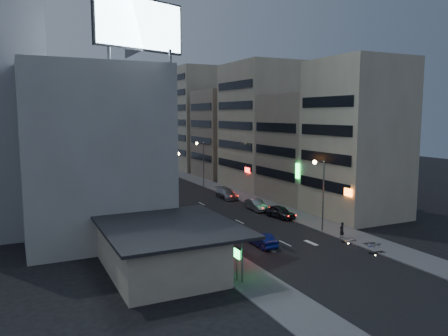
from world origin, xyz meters
TOP-DOWN VIEW (x-y plane):
  - ground at (0.00, 0.00)m, footprint 180.00×180.00m
  - sidewalk_left at (-8.00, 30.00)m, footprint 4.00×120.00m
  - sidewalk_right at (8.00, 30.00)m, footprint 4.00×120.00m
  - food_court at (-13.90, 2.00)m, footprint 11.00×13.00m
  - white_building at (-17.00, 20.00)m, footprint 14.00×24.00m
  - shophouse_near at (15.00, 10.50)m, footprint 10.00×11.00m
  - shophouse_mid at (15.50, 22.00)m, footprint 11.00×12.00m
  - shophouse_far at (15.00, 35.00)m, footprint 10.00×14.00m
  - far_left_a at (-15.50, 45.00)m, footprint 11.00×10.00m
  - far_left_b at (-16.00, 58.00)m, footprint 12.00×10.00m
  - far_right_a at (15.50, 50.00)m, footprint 11.00×12.00m
  - far_right_b at (16.00, 64.00)m, footprint 12.00×12.00m
  - billboard at (-12.99, 9.97)m, footprint 9.52×3.75m
  - street_lamp_right_near at (5.90, 6.00)m, footprint 1.60×0.44m
  - street_lamp_left at (-5.90, 22.00)m, footprint 1.60×0.44m
  - street_lamp_right_far at (5.90, 40.00)m, footprint 1.60×0.44m
  - parked_car_right_near at (5.60, 13.61)m, footprint 2.39×4.74m
  - parked_car_right_mid at (5.06, 18.77)m, footprint 1.92×4.68m
  - parked_car_left at (-5.60, 35.49)m, footprint 2.63×5.54m
  - parked_car_right_far at (5.14, 28.13)m, footprint 2.64×5.60m
  - road_car_blue at (-2.69, 4.16)m, footprint 1.55×4.21m
  - road_car_silver at (-4.01, 9.62)m, footprint 2.97×5.78m
  - person at (6.30, 2.78)m, footprint 0.68×0.51m
  - scooter_black_a at (6.82, -2.37)m, footprint 0.78×1.94m
  - scooter_silver_a at (8.18, -0.26)m, footprint 1.29×1.97m
  - scooter_blue at (7.33, -0.50)m, footprint 1.15×1.73m
  - scooter_black_b at (8.14, 0.06)m, footprint 0.92×1.94m
  - scooter_silver_b at (7.01, 1.83)m, footprint 0.74×1.93m

SIDE VIEW (x-z plane):
  - ground at x=0.00m, z-range 0.00..0.00m
  - sidewalk_left at x=-8.00m, z-range 0.00..0.12m
  - sidewalk_right at x=8.00m, z-range 0.00..0.12m
  - scooter_blue at x=7.33m, z-range 0.12..1.13m
  - scooter_black_b at x=8.14m, z-range 0.12..1.26m
  - road_car_blue at x=-2.69m, z-range 0.00..1.38m
  - scooter_silver_a at x=8.18m, z-range 0.12..1.27m
  - scooter_black_a at x=6.82m, z-range 0.12..1.27m
  - scooter_silver_b at x=7.01m, z-range 0.12..1.28m
  - parked_car_right_mid at x=5.06m, z-range 0.00..1.51m
  - parked_car_left at x=-5.60m, z-range 0.00..1.53m
  - parked_car_right_near at x=5.60m, z-range 0.00..1.55m
  - parked_car_right_far at x=5.14m, z-range 0.00..1.58m
  - road_car_silver at x=-4.01m, z-range 0.00..1.60m
  - person at x=6.30m, z-range 0.12..1.80m
  - food_court at x=-13.90m, z-range 0.05..3.92m
  - street_lamp_right_near at x=5.90m, z-range 1.35..9.37m
  - street_lamp_left at x=-5.90m, z-range 1.35..9.37m
  - street_lamp_right_far at x=5.90m, z-range 1.35..9.37m
  - far_left_b at x=-16.00m, z-range 0.00..15.00m
  - shophouse_mid at x=15.50m, z-range 0.00..16.00m
  - white_building at x=-17.00m, z-range 0.00..18.00m
  - far_right_a at x=15.50m, z-range 0.00..18.00m
  - shophouse_near at x=15.00m, z-range 0.00..20.00m
  - far_left_a at x=-15.50m, z-range 0.00..20.00m
  - shophouse_far at x=15.00m, z-range 0.00..22.00m
  - far_right_b at x=16.00m, z-range 0.00..24.00m
  - billboard at x=-12.99m, z-range 18.56..24.76m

